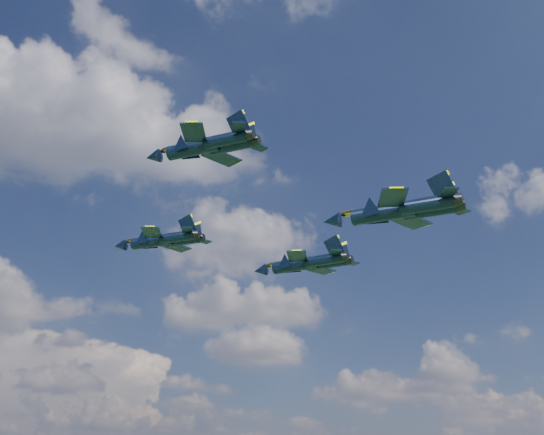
{
  "coord_description": "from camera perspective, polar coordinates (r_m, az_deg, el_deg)",
  "views": [
    {
      "loc": [
        -19.3,
        -76.17,
        30.16
      ],
      "look_at": [
        -4.1,
        2.39,
        61.47
      ],
      "focal_mm": 45.0,
      "sensor_mm": 36.0,
      "label": 1
    }
  ],
  "objects": [
    {
      "name": "jet_right",
      "position": [
        100.74,
        1.7,
        -3.99
      ],
      "size": [
        15.24,
        13.45,
        3.92
      ],
      "rotation": [
        0.0,
        0.0,
        0.89
      ],
      "color": "black"
    },
    {
      "name": "jet_left",
      "position": [
        73.49,
        -6.9,
        5.73
      ],
      "size": [
        13.44,
        10.74,
        3.35
      ],
      "rotation": [
        0.0,
        0.0,
        0.98
      ],
      "color": "black"
    },
    {
      "name": "jet_lead",
      "position": [
        93.91,
        -10.23,
        -1.97
      ],
      "size": [
        13.73,
        10.46,
        3.38
      ],
      "rotation": [
        0.0,
        0.0,
        1.01
      ],
      "color": "black"
    },
    {
      "name": "jet_slot",
      "position": [
        82.63,
        8.89,
        0.38
      ],
      "size": [
        17.13,
        14.13,
        4.31
      ],
      "rotation": [
        0.0,
        0.0,
        0.95
      ],
      "color": "black"
    }
  ]
}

